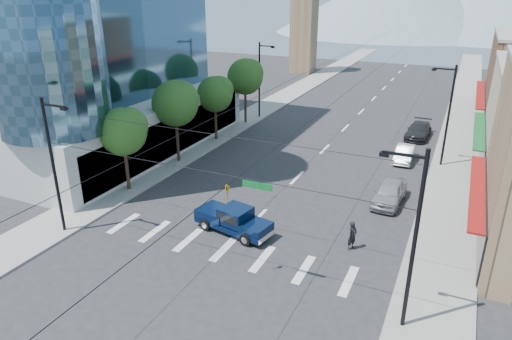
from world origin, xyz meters
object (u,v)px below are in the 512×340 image
object	(u,v)px
pedestrian	(352,235)
parked_car_far	(418,130)
parked_car_near	(390,193)
pickup_truck	(233,219)
parked_car_mid	(405,154)

from	to	relation	value
pedestrian	parked_car_far	xyz separation A→B (m)	(1.00, 24.97, -0.15)
pedestrian	parked_car_near	bearing A→B (deg)	17.34
pickup_truck	pedestrian	world-z (taller)	pedestrian
pedestrian	parked_car_far	bearing A→B (deg)	22.29
parked_car_near	parked_car_mid	bearing A→B (deg)	94.90
parked_car_near	parked_car_mid	world-z (taller)	parked_car_near
pedestrian	pickup_truck	bearing A→B (deg)	123.55
pickup_truck	pedestrian	xyz separation A→B (m)	(7.58, 1.19, -0.01)
parked_car_mid	pedestrian	bearing A→B (deg)	-93.08
parked_car_near	parked_car_far	bearing A→B (deg)	93.18
pedestrian	parked_car_near	xyz separation A→B (m)	(0.96, 7.52, -0.10)
pedestrian	parked_car_near	distance (m)	7.58
parked_car_mid	parked_car_far	bearing A→B (deg)	87.00
parked_car_near	parked_car_far	size ratio (longest dim) A/B	0.90
pedestrian	parked_car_mid	size ratio (longest dim) A/B	0.43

